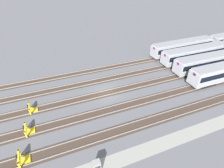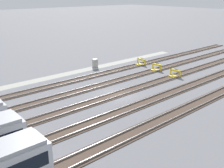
# 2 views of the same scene
# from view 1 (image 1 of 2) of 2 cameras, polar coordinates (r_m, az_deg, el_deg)

# --- Properties ---
(ground_plane) EXTENTS (400.00, 400.00, 0.00)m
(ground_plane) POSITION_cam_1_polar(r_m,az_deg,el_deg) (32.28, -1.67, -3.02)
(ground_plane) COLOR slate
(service_walkway) EXTENTS (54.00, 2.00, 0.01)m
(service_walkway) POSITION_cam_1_polar(r_m,az_deg,el_deg) (24.00, 10.04, -20.74)
(service_walkway) COLOR #9E9E93
(service_walkway) RESTS_ON ground
(rail_track_nearest) EXTENTS (90.00, 2.23, 0.21)m
(rail_track_nearest) POSITION_cam_1_polar(r_m,az_deg,el_deg) (26.11, 5.45, -14.08)
(rail_track_nearest) COLOR #47382D
(rail_track_nearest) RESTS_ON ground
(rail_track_near_inner) EXTENTS (90.00, 2.24, 0.21)m
(rail_track_near_inner) POSITION_cam_1_polar(r_m,az_deg,el_deg) (28.99, 1.47, -7.95)
(rail_track_near_inner) COLOR #47382D
(rail_track_near_inner) RESTS_ON ground
(rail_track_middle) EXTENTS (90.00, 2.24, 0.21)m
(rail_track_middle) POSITION_cam_1_polar(r_m,az_deg,el_deg) (32.25, -1.67, -2.96)
(rail_track_middle) COLOR #47382D
(rail_track_middle) RESTS_ON ground
(rail_track_far_inner) EXTENTS (90.00, 2.23, 0.21)m
(rail_track_far_inner) POSITION_cam_1_polar(r_m,az_deg,el_deg) (35.78, -4.18, 1.09)
(rail_track_far_inner) COLOR #47382D
(rail_track_far_inner) RESTS_ON ground
(rail_track_farthest) EXTENTS (90.00, 2.23, 0.21)m
(rail_track_farthest) POSITION_cam_1_polar(r_m,az_deg,el_deg) (39.52, -6.24, 4.39)
(rail_track_farthest) COLOR #47382D
(rail_track_farthest) RESTS_ON ground
(subway_car_front_row_leftmost) EXTENTS (18.02, 2.94, 3.70)m
(subway_car_front_row_leftmost) POSITION_cam_1_polar(r_m,az_deg,el_deg) (47.22, 25.58, 8.98)
(subway_car_front_row_leftmost) COLOR #B7BABF
(subway_car_front_row_leftmost) RESTS_ON ground
(subway_car_front_row_rightmost) EXTENTS (18.06, 3.24, 3.70)m
(subway_car_front_row_rightmost) POSITION_cam_1_polar(r_m,az_deg,el_deg) (44.58, 29.52, 6.45)
(subway_car_front_row_rightmost) COLOR #B7BABF
(subway_car_front_row_rightmost) RESTS_ON ground
(subway_car_back_row_centre) EXTENTS (18.04, 3.11, 3.70)m
(subway_car_back_row_centre) POSITION_cam_1_polar(r_m,az_deg,el_deg) (50.11, 22.06, 11.18)
(subway_car_back_row_centre) COLOR #B7BABF
(subway_car_back_row_centre) RESTS_ON ground
(bumper_stop_nearest_track) EXTENTS (1.37, 2.01, 1.22)m
(bumper_stop_nearest_track) POSITION_cam_1_polar(r_m,az_deg,el_deg) (24.87, -27.36, -20.88)
(bumper_stop_nearest_track) COLOR yellow
(bumper_stop_nearest_track) RESTS_ON ground
(bumper_stop_near_inner_track) EXTENTS (1.37, 2.01, 1.22)m
(bumper_stop_near_inner_track) POSITION_cam_1_polar(r_m,az_deg,el_deg) (27.76, -25.79, -13.30)
(bumper_stop_near_inner_track) COLOR yellow
(bumper_stop_near_inner_track) RESTS_ON ground
(bumper_stop_middle_track) EXTENTS (1.38, 2.01, 1.22)m
(bumper_stop_middle_track) POSITION_cam_1_polar(r_m,az_deg,el_deg) (31.08, -24.82, -7.27)
(bumper_stop_middle_track) COLOR yellow
(bumper_stop_middle_track) RESTS_ON ground
(electrical_cabinet) EXTENTS (0.90, 0.73, 1.60)m
(electrical_cabinet) POSITION_cam_1_polar(r_m,az_deg,el_deg) (21.71, -5.06, -25.16)
(electrical_cabinet) COLOR #9E9E99
(electrical_cabinet) RESTS_ON ground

